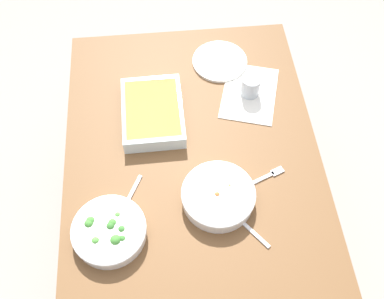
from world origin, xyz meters
TOP-DOWN VIEW (x-y plane):
  - ground_plane at (0.00, 0.00)m, footprint 6.00×6.00m
  - dining_table at (0.00, 0.00)m, footprint 1.20×0.90m
  - placemat at (-0.23, 0.25)m, footprint 0.33×0.27m
  - stew_bowl at (0.21, 0.07)m, footprint 0.24×0.24m
  - broccoli_bowl at (0.29, -0.29)m, footprint 0.24×0.24m
  - baking_dish at (-0.15, -0.13)m, footprint 0.30×0.22m
  - drink_cup at (-0.23, 0.25)m, footprint 0.07×0.07m
  - side_plate at (-0.40, 0.15)m, footprint 0.22×0.22m
  - spoon_by_stew at (0.30, 0.14)m, footprint 0.15×0.12m
  - spoon_by_broccoli at (0.19, -0.24)m, footprint 0.16×0.10m
  - fork_on_table at (0.14, 0.24)m, footprint 0.08×0.17m

SIDE VIEW (x-z plane):
  - ground_plane at x=0.00m, z-range 0.00..0.00m
  - dining_table at x=0.00m, z-range 0.28..1.02m
  - placemat at x=-0.23m, z-range 0.74..0.74m
  - fork_on_table at x=0.14m, z-range 0.74..0.75m
  - spoon_by_stew at x=0.30m, z-range 0.74..0.75m
  - spoon_by_broccoli at x=0.19m, z-range 0.74..0.75m
  - side_plate at x=-0.40m, z-range 0.74..0.75m
  - broccoli_bowl at x=0.29m, z-range 0.74..0.80m
  - stew_bowl at x=0.21m, z-range 0.74..0.80m
  - baking_dish at x=-0.15m, z-range 0.74..0.80m
  - drink_cup at x=-0.23m, z-range 0.74..0.82m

